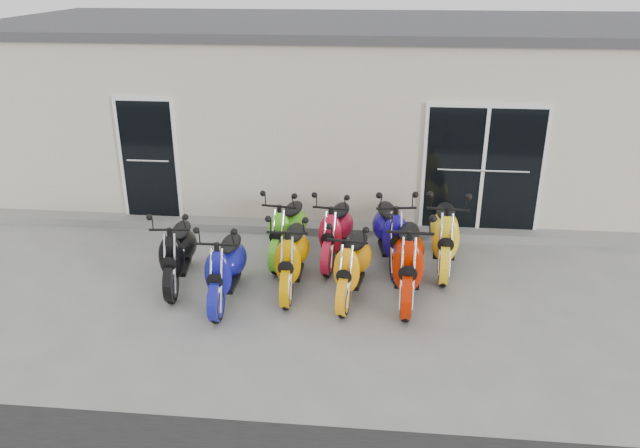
# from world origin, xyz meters

# --- Properties ---
(ground) EXTENTS (80.00, 80.00, 0.00)m
(ground) POSITION_xyz_m (0.00, 0.00, 0.00)
(ground) COLOR gray
(ground) RESTS_ON ground
(building) EXTENTS (14.00, 6.00, 3.20)m
(building) POSITION_xyz_m (0.00, 5.20, 1.60)
(building) COLOR beige
(building) RESTS_ON ground
(roof_cap) EXTENTS (14.20, 6.20, 0.16)m
(roof_cap) POSITION_xyz_m (0.00, 5.20, 3.28)
(roof_cap) COLOR #3F3F42
(roof_cap) RESTS_ON building
(front_step) EXTENTS (14.00, 0.40, 0.15)m
(front_step) POSITION_xyz_m (0.00, 2.02, 0.07)
(front_step) COLOR gray
(front_step) RESTS_ON ground
(door_left) EXTENTS (1.07, 0.08, 2.22)m
(door_left) POSITION_xyz_m (-3.20, 2.17, 1.26)
(door_left) COLOR black
(door_left) RESTS_ON front_step
(door_right) EXTENTS (2.02, 0.08, 2.22)m
(door_right) POSITION_xyz_m (2.60, 2.17, 1.26)
(door_right) COLOR black
(door_right) RESTS_ON front_step
(scooter_front_black) EXTENTS (0.82, 1.78, 1.27)m
(scooter_front_black) POSITION_xyz_m (-2.02, -0.08, 0.64)
(scooter_front_black) COLOR black
(scooter_front_black) RESTS_ON ground
(scooter_front_blue) EXTENTS (0.65, 1.75, 1.29)m
(scooter_front_blue) POSITION_xyz_m (-1.20, -0.51, 0.64)
(scooter_front_blue) COLOR #13158C
(scooter_front_blue) RESTS_ON ground
(scooter_front_orange_a) EXTENTS (0.66, 1.77, 1.30)m
(scooter_front_orange_a) POSITION_xyz_m (-0.34, -0.07, 0.65)
(scooter_front_orange_a) COLOR #CF8A00
(scooter_front_orange_a) RESTS_ON ground
(scooter_front_orange_b) EXTENTS (0.87, 1.79, 1.27)m
(scooter_front_orange_b) POSITION_xyz_m (0.54, -0.23, 0.64)
(scooter_front_orange_b) COLOR #FFA00C
(scooter_front_orange_b) RESTS_ON ground
(scooter_front_red) EXTENTS (0.80, 2.00, 1.46)m
(scooter_front_red) POSITION_xyz_m (1.31, -0.15, 0.73)
(scooter_front_red) COLOR #B71900
(scooter_front_red) RESTS_ON ground
(scooter_back_green) EXTENTS (0.86, 1.80, 1.28)m
(scooter_back_green) POSITION_xyz_m (-0.56, 0.93, 0.64)
(scooter_back_green) COLOR #54C421
(scooter_back_green) RESTS_ON ground
(scooter_back_red) EXTENTS (0.85, 1.80, 1.28)m
(scooter_back_red) POSITION_xyz_m (0.22, 0.93, 0.64)
(scooter_back_red) COLOR red
(scooter_back_red) RESTS_ON ground
(scooter_back_blue) EXTENTS (0.95, 1.94, 1.37)m
(scooter_back_blue) POSITION_xyz_m (1.07, 0.87, 0.69)
(scooter_back_blue) COLOR #130A7D
(scooter_back_blue) RESTS_ON ground
(scooter_back_yellow) EXTENTS (0.83, 1.95, 1.40)m
(scooter_back_yellow) POSITION_xyz_m (1.91, 0.85, 0.70)
(scooter_back_yellow) COLOR yellow
(scooter_back_yellow) RESTS_ON ground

